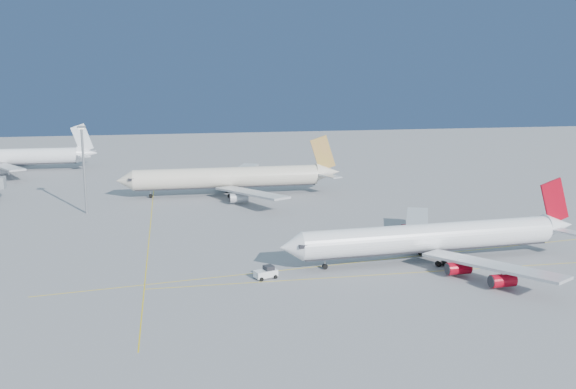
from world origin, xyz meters
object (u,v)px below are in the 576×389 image
at_px(airliner_virgin, 435,237).
at_px(light_mast, 84,162).
at_px(pushback_tug, 266,273).
at_px(airliner_third, 8,157).
at_px(airliner_etihad, 232,177).

xyz_separation_m(airliner_virgin, light_mast, (-74.58, 56.84, 8.99)).
bearing_deg(light_mast, pushback_tug, -57.47).
xyz_separation_m(airliner_third, light_mast, (36.83, -78.34, 8.53)).
bearing_deg(light_mast, airliner_third, 115.18).
bearing_deg(pushback_tug, light_mast, 103.24).
xyz_separation_m(airliner_virgin, airliner_etihad, (-33.82, 74.39, 0.62)).
xyz_separation_m(airliner_etihad, pushback_tug, (-1.48, -79.13, -4.33)).
distance_m(airliner_virgin, airliner_third, 175.17).
relative_size(airliner_virgin, airliner_third, 1.00).
distance_m(pushback_tug, light_mast, 74.13).
height_order(airliner_virgin, light_mast, light_mast).
xyz_separation_m(pushback_tug, light_mast, (-39.28, 61.58, 12.70)).
distance_m(airliner_virgin, pushback_tug, 35.81).
bearing_deg(airliner_third, airliner_etihad, -37.63).
bearing_deg(airliner_virgin, airliner_etihad, 110.77).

